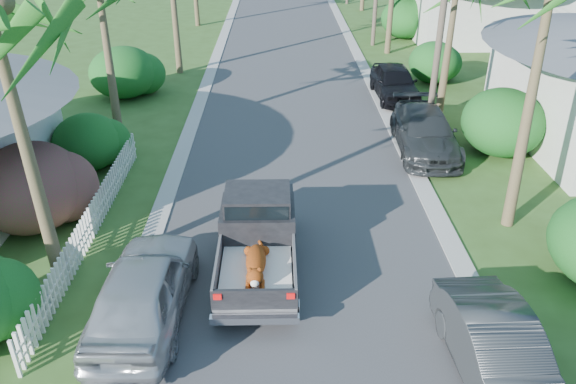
{
  "coord_description": "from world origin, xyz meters",
  "views": [
    {
      "loc": [
        -0.6,
        -8.52,
        8.92
      ],
      "look_at": [
        -0.34,
        5.39,
        1.4
      ],
      "focal_mm": 35.0,
      "sensor_mm": 36.0,
      "label": 1
    }
  ],
  "objects_px": {
    "pickup_truck": "(258,231)",
    "parked_car_rm": "(425,132)",
    "parked_car_rn": "(498,353)",
    "parked_car_ln": "(144,289)",
    "parked_car_rf": "(395,82)",
    "house_right_far": "(481,5)",
    "utility_pole_b": "(442,20)"
  },
  "relations": [
    {
      "from": "pickup_truck",
      "to": "parked_car_rm",
      "type": "distance_m",
      "value": 9.58
    },
    {
      "from": "parked_car_rm",
      "to": "house_right_far",
      "type": "height_order",
      "value": "house_right_far"
    },
    {
      "from": "pickup_truck",
      "to": "parked_car_rn",
      "type": "bearing_deg",
      "value": -40.19
    },
    {
      "from": "pickup_truck",
      "to": "house_right_far",
      "type": "xyz_separation_m",
      "value": [
        14.16,
        26.06,
        1.11
      ]
    },
    {
      "from": "house_right_far",
      "to": "utility_pole_b",
      "type": "distance_m",
      "value": 18.71
    },
    {
      "from": "parked_car_rf",
      "to": "parked_car_rn",
      "type": "bearing_deg",
      "value": -95.22
    },
    {
      "from": "parked_car_rm",
      "to": "utility_pole_b",
      "type": "distance_m",
      "value": 4.25
    },
    {
      "from": "house_right_far",
      "to": "utility_pole_b",
      "type": "height_order",
      "value": "utility_pole_b"
    },
    {
      "from": "parked_car_rn",
      "to": "utility_pole_b",
      "type": "xyz_separation_m",
      "value": [
        1.81,
        13.23,
        3.89
      ]
    },
    {
      "from": "parked_car_rn",
      "to": "parked_car_rf",
      "type": "xyz_separation_m",
      "value": [
        1.21,
        17.7,
        0.07
      ]
    },
    {
      "from": "utility_pole_b",
      "to": "parked_car_rm",
      "type": "bearing_deg",
      "value": -109.18
    },
    {
      "from": "pickup_truck",
      "to": "parked_car_ln",
      "type": "xyz_separation_m",
      "value": [
        -2.57,
        -2.15,
        -0.18
      ]
    },
    {
      "from": "parked_car_ln",
      "to": "parked_car_rn",
      "type": "bearing_deg",
      "value": 166.65
    },
    {
      "from": "parked_car_rm",
      "to": "parked_car_ln",
      "type": "height_order",
      "value": "parked_car_ln"
    },
    {
      "from": "parked_car_rf",
      "to": "house_right_far",
      "type": "relative_size",
      "value": 0.51
    },
    {
      "from": "parked_car_rn",
      "to": "pickup_truck",
      "type": "bearing_deg",
      "value": 136.67
    },
    {
      "from": "house_right_far",
      "to": "parked_car_ln",
      "type": "bearing_deg",
      "value": -120.67
    },
    {
      "from": "parked_car_ln",
      "to": "pickup_truck",
      "type": "bearing_deg",
      "value": -138.31
    },
    {
      "from": "pickup_truck",
      "to": "house_right_far",
      "type": "bearing_deg",
      "value": 61.48
    },
    {
      "from": "parked_car_rf",
      "to": "parked_car_ln",
      "type": "distance_m",
      "value": 17.94
    },
    {
      "from": "pickup_truck",
      "to": "parked_car_rm",
      "type": "height_order",
      "value": "pickup_truck"
    },
    {
      "from": "parked_car_rn",
      "to": "parked_car_rf",
      "type": "relative_size",
      "value": 0.94
    },
    {
      "from": "parked_car_rf",
      "to": "parked_car_ln",
      "type": "relative_size",
      "value": 0.95
    },
    {
      "from": "parked_car_rn",
      "to": "house_right_far",
      "type": "height_order",
      "value": "house_right_far"
    },
    {
      "from": "parked_car_rn",
      "to": "house_right_far",
      "type": "relative_size",
      "value": 0.48
    },
    {
      "from": "parked_car_ln",
      "to": "parked_car_rm",
      "type": "bearing_deg",
      "value": -130.86
    },
    {
      "from": "parked_car_rf",
      "to": "house_right_far",
      "type": "distance_m",
      "value": 14.93
    },
    {
      "from": "parked_car_ln",
      "to": "utility_pole_b",
      "type": "bearing_deg",
      "value": -128.0
    },
    {
      "from": "pickup_truck",
      "to": "parked_car_ln",
      "type": "relative_size",
      "value": 1.05
    },
    {
      "from": "parked_car_rm",
      "to": "utility_pole_b",
      "type": "relative_size",
      "value": 0.59
    },
    {
      "from": "parked_car_rm",
      "to": "parked_car_rf",
      "type": "bearing_deg",
      "value": 92.37
    },
    {
      "from": "parked_car_rn",
      "to": "utility_pole_b",
      "type": "height_order",
      "value": "utility_pole_b"
    }
  ]
}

